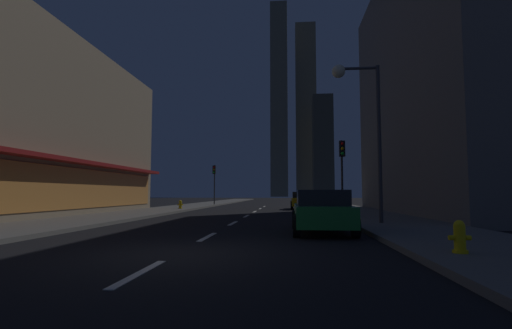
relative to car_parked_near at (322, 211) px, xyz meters
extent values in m
cube|color=black|center=(-3.60, 27.31, -0.79)|extent=(78.00, 136.00, 0.10)
cube|color=#605E59|center=(3.40, 27.31, -0.67)|extent=(4.00, 76.00, 0.15)
cube|color=#605E59|center=(-10.60, 27.31, -0.67)|extent=(4.00, 76.00, 0.15)
cube|color=silver|center=(-3.60, -6.69, -0.73)|extent=(0.16, 2.20, 0.01)
cube|color=silver|center=(-3.60, -1.49, -0.73)|extent=(0.16, 2.20, 0.01)
cube|color=silver|center=(-3.60, 3.71, -0.73)|extent=(0.16, 2.20, 0.01)
cube|color=silver|center=(-3.60, 8.91, -0.73)|extent=(0.16, 2.20, 0.01)
cube|color=silver|center=(-3.60, 14.11, -0.73)|extent=(0.16, 2.20, 0.01)
cube|color=silver|center=(-3.60, 19.31, -0.73)|extent=(0.16, 2.20, 0.01)
cube|color=silver|center=(-3.60, 24.51, -0.73)|extent=(0.16, 2.20, 0.01)
cube|color=gray|center=(-17.10, 6.52, 4.28)|extent=(9.00, 21.42, 10.05)
cube|color=#D88C3F|center=(-12.60, 6.52, 0.86)|extent=(0.10, 20.22, 2.20)
cube|color=maroon|center=(-12.20, 6.52, 2.26)|extent=(0.90, 20.82, 0.20)
cube|color=slate|center=(10.90, 11.31, 7.55)|extent=(11.00, 20.00, 16.58)
cube|color=#645F4B|center=(-4.80, 130.71, 37.20)|extent=(6.58, 8.15, 75.88)
cube|color=#65604C|center=(6.28, 146.30, 36.57)|extent=(8.66, 7.01, 74.61)
cube|color=#3E3B2F|center=(11.69, 128.62, 18.39)|extent=(7.49, 7.78, 38.27)
cube|color=#1E722D|center=(0.00, 0.05, -0.13)|extent=(1.80, 4.20, 0.65)
cube|color=black|center=(0.00, -0.15, 0.43)|extent=(1.64, 2.00, 0.55)
cylinder|color=black|center=(-0.88, 1.45, -0.40)|extent=(0.22, 0.68, 0.68)
cylinder|color=black|center=(0.88, 1.45, -0.40)|extent=(0.22, 0.68, 0.68)
cylinder|color=black|center=(-0.88, -1.35, -0.40)|extent=(0.22, 0.68, 0.68)
cylinder|color=black|center=(0.88, -1.35, -0.40)|extent=(0.22, 0.68, 0.68)
sphere|color=white|center=(-0.55, 2.10, -0.08)|extent=(0.18, 0.18, 0.18)
sphere|color=white|center=(0.55, 2.10, -0.08)|extent=(0.18, 0.18, 0.18)
cube|color=gold|center=(0.00, 18.92, -0.13)|extent=(1.80, 4.20, 0.65)
cube|color=black|center=(0.00, 18.72, 0.43)|extent=(1.64, 2.00, 0.55)
cylinder|color=black|center=(-0.88, 20.32, -0.40)|extent=(0.22, 0.68, 0.68)
cylinder|color=black|center=(0.88, 20.32, -0.40)|extent=(0.22, 0.68, 0.68)
cylinder|color=black|center=(-0.88, 17.52, -0.40)|extent=(0.22, 0.68, 0.68)
cylinder|color=black|center=(0.88, 17.52, -0.40)|extent=(0.22, 0.68, 0.68)
sphere|color=white|center=(-0.55, 20.97, -0.08)|extent=(0.18, 0.18, 0.18)
sphere|color=white|center=(0.55, 20.97, -0.08)|extent=(0.18, 0.18, 0.18)
cylinder|color=yellow|center=(2.30, -4.98, -0.32)|extent=(0.22, 0.22, 0.55)
sphere|color=yellow|center=(2.30, -4.98, -0.04)|extent=(0.21, 0.21, 0.21)
cylinder|color=yellow|center=(2.30, -4.98, -0.56)|extent=(0.30, 0.30, 0.06)
cylinder|color=yellow|center=(2.14, -4.98, -0.29)|extent=(0.10, 0.10, 0.10)
cylinder|color=yellow|center=(2.46, -4.98, -0.29)|extent=(0.10, 0.10, 0.10)
cylinder|color=gold|center=(-9.50, 15.46, -0.32)|extent=(0.22, 0.22, 0.55)
sphere|color=gold|center=(-9.50, 15.46, -0.04)|extent=(0.21, 0.21, 0.21)
cylinder|color=gold|center=(-9.50, 15.46, -0.56)|extent=(0.30, 0.30, 0.06)
cylinder|color=gold|center=(-9.66, 15.46, -0.29)|extent=(0.10, 0.10, 0.10)
cylinder|color=gold|center=(-9.34, 15.46, -0.29)|extent=(0.10, 0.10, 0.10)
cylinder|color=#2D2D2D|center=(1.90, 8.62, 1.51)|extent=(0.12, 0.12, 4.20)
cube|color=black|center=(1.90, 8.42, 3.11)|extent=(0.32, 0.24, 0.90)
sphere|color=red|center=(1.90, 8.29, 3.39)|extent=(0.18, 0.18, 0.18)
sphere|color=#F2B20C|center=(1.90, 8.29, 3.11)|extent=(0.18, 0.18, 0.18)
sphere|color=#19D833|center=(1.90, 8.29, 2.83)|extent=(0.18, 0.18, 0.18)
cylinder|color=#2D2D2D|center=(-9.10, 26.60, 1.51)|extent=(0.12, 0.12, 4.20)
cube|color=black|center=(-9.10, 26.40, 3.11)|extent=(0.32, 0.24, 0.90)
sphere|color=red|center=(-9.10, 26.27, 3.39)|extent=(0.18, 0.18, 0.18)
sphere|color=#F2B20C|center=(-9.10, 26.27, 3.11)|extent=(0.18, 0.18, 0.18)
sphere|color=#19D833|center=(-9.10, 26.27, 2.83)|extent=(0.18, 0.18, 0.18)
cylinder|color=#38383D|center=(2.60, 2.68, 2.66)|extent=(0.16, 0.16, 6.50)
cylinder|color=#38383D|center=(1.80, 2.68, 5.81)|extent=(1.60, 0.12, 0.12)
sphere|color=#FCF7CC|center=(1.00, 2.68, 5.71)|extent=(0.56, 0.56, 0.56)
camera|label=1|loc=(-1.09, -12.85, 0.60)|focal=26.16mm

